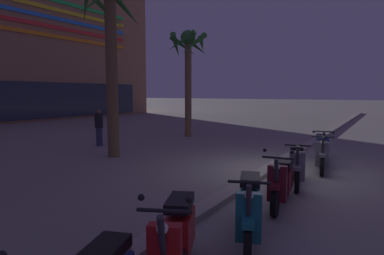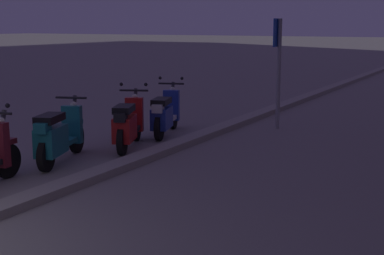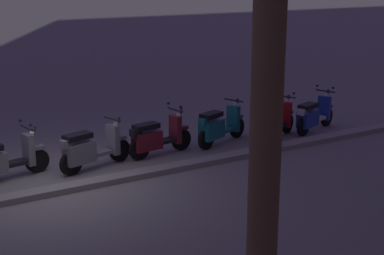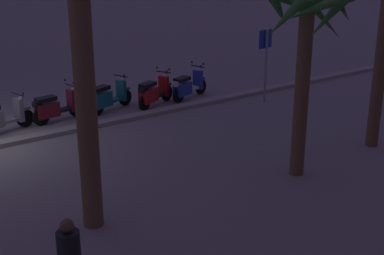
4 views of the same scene
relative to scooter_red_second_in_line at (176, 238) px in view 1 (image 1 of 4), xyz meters
name	(u,v)px [view 1 (image 1 of 4)]	position (x,y,z in m)	size (l,w,h in m)	color
ground_plane	(277,171)	(5.87, 0.55, -0.46)	(200.00, 200.00, 0.00)	gray
curb_strip	(271,168)	(5.87, 0.74, -0.40)	(60.00, 0.36, 0.12)	gray
scooter_red_second_in_line	(176,238)	(0.00, 0.00, 0.00)	(1.69, 0.90, 1.17)	black
scooter_teal_lead_nearest	(249,207)	(1.45, -0.36, 0.00)	(1.76, 0.86, 1.04)	black
scooter_maroon_mid_front	(281,181)	(3.19, -0.33, -0.01)	(1.73, 0.60, 1.17)	black
scooter_grey_tail_end	(296,164)	(4.87, -0.21, 0.00)	(1.79, 0.75, 1.04)	black
scooter_grey_far_back	(322,154)	(6.66, -0.49, -0.02)	(1.77, 0.65, 1.17)	black
scooter_blue_mid_centre	(321,147)	(7.94, -0.25, -0.02)	(1.81, 0.72, 1.04)	black
palm_tree_far_corner	(111,26)	(4.97, 5.94, 3.91)	(2.29, 2.34, 6.02)	brown
palm_tree_near_sign	(188,57)	(10.79, 6.57, 3.47)	(2.06, 2.16, 5.22)	olive
pedestrian_strolling_near_curb	(99,127)	(6.33, 8.11, 0.32)	(0.34, 0.34, 1.50)	#2D3351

